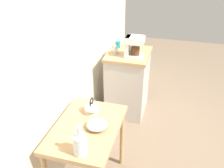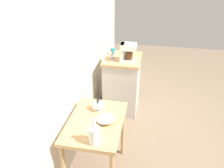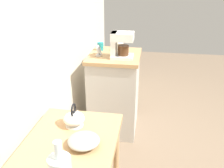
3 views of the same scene
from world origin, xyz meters
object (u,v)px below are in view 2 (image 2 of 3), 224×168
teakettle (98,105)px  table_clock (112,56)px  bowl_stoneware (105,119)px  mug_dark_teal (113,51)px  mug_small_cream (126,52)px  glass_carafe_vase (95,135)px  coffee_maker (127,52)px

teakettle → table_clock: size_ratio=1.47×
bowl_stoneware → mug_dark_teal: size_ratio=2.18×
mug_dark_teal → table_clock: (-0.21, -0.03, 0.01)m
bowl_stoneware → teakettle: 0.23m
bowl_stoneware → teakettle: teakettle is taller
mug_small_cream → table_clock: table_clock is taller
table_clock → mug_small_cream: bearing=-41.8°
glass_carafe_vase → mug_small_cream: size_ratio=2.79×
glass_carafe_vase → mug_small_cream: (1.82, -0.03, 0.10)m
coffee_maker → teakettle: bearing=171.1°
bowl_stoneware → table_clock: size_ratio=1.65×
mug_small_cream → table_clock: size_ratio=0.79×
glass_carafe_vase → bowl_stoneware: bearing=-3.6°
coffee_maker → mug_small_cream: size_ratio=2.83×
teakettle → table_clock: (1.09, 0.06, 0.14)m
mug_dark_teal → bowl_stoneware: bearing=-172.2°
teakettle → table_clock: 1.10m
glass_carafe_vase → table_clock: table_clock is taller
bowl_stoneware → coffee_maker: coffee_maker is taller
mug_small_cream → table_clock: 0.28m
mug_dark_teal → table_clock: bearing=-172.8°
teakettle → glass_carafe_vase: size_ratio=0.67×
mug_small_cream → mug_dark_teal: mug_small_cream is taller
mug_small_cream → glass_carafe_vase: bearing=179.0°
coffee_maker → table_clock: bearing=82.0°
teakettle → glass_carafe_vase: glass_carafe_vase is taller
bowl_stoneware → mug_small_cream: mug_small_cream is taller
glass_carafe_vase → coffee_maker: size_ratio=0.98×
coffee_maker → mug_small_cream: bearing=8.7°
bowl_stoneware → glass_carafe_vase: 0.32m
bowl_stoneware → mug_small_cream: size_ratio=2.07×
mug_small_cream → coffee_maker: bearing=-171.3°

